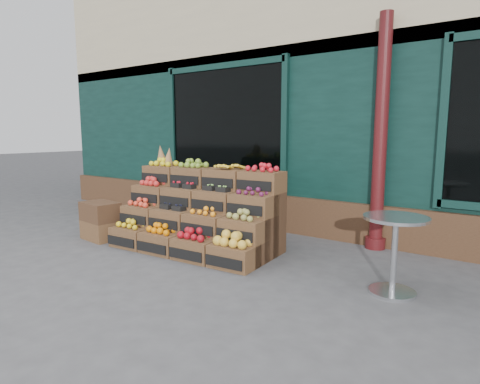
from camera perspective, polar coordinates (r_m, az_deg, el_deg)
The scene contains 6 objects.
ground at distance 4.84m, azimuth -2.94°, elevation -11.21°, with size 60.00×60.00×0.00m, color #48484B.
shop_facade at distance 9.16m, azimuth 17.76°, elevation 12.87°, with size 12.00×6.24×4.80m.
crate_display at distance 5.72m, azimuth -5.82°, elevation -3.54°, with size 2.37×1.27×1.44m.
spare_crates at distance 6.52m, azimuth -19.22°, elevation -3.88°, with size 0.62×0.46×0.58m.
bistro_table at distance 4.35m, azimuth 21.13°, elevation -7.15°, with size 0.64×0.64×0.80m.
shopkeeper at distance 7.80m, azimuth -0.98°, elevation 4.40°, with size 0.79×0.52×2.16m, color #1C6528.
Camera 1 is at (2.84, -3.57, 1.63)m, focal length 30.00 mm.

